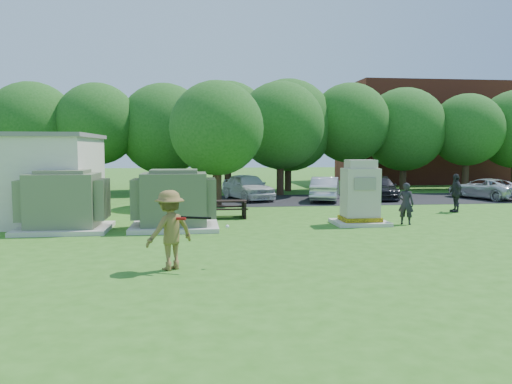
{
  "coord_description": "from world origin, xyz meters",
  "views": [
    {
      "loc": [
        -2.08,
        -12.95,
        2.79
      ],
      "look_at": [
        0.0,
        4.0,
        1.3
      ],
      "focal_mm": 35.0,
      "sensor_mm": 36.0,
      "label": 1
    }
  ],
  "objects": [
    {
      "name": "person_by_generator",
      "position": [
        5.6,
        4.43,
        0.77
      ],
      "size": [
        0.68,
        0.62,
        1.55
      ],
      "primitive_type": "imported",
      "rotation": [
        0.0,
        0.0,
        2.57
      ],
      "color": "black",
      "rests_on": "ground"
    },
    {
      "name": "car_silver_b",
      "position": [
        13.89,
        12.93,
        0.57
      ],
      "size": [
        3.17,
        4.51,
        1.14
      ],
      "primitive_type": "imported",
      "rotation": [
        0.0,
        0.0,
        3.49
      ],
      "color": "silver",
      "rests_on": "ground"
    },
    {
      "name": "generator_cabinet",
      "position": [
        3.94,
        4.67,
        1.04
      ],
      "size": [
        1.95,
        1.6,
        2.38
      ],
      "color": "beige",
      "rests_on": "ground"
    },
    {
      "name": "batting_equipment",
      "position": [
        -2.05,
        -1.5,
        1.16
      ],
      "size": [
        1.25,
        0.45,
        0.33
      ],
      "color": "black",
      "rests_on": "ground"
    },
    {
      "name": "parking_strip",
      "position": [
        7.0,
        13.5,
        0.01
      ],
      "size": [
        20.0,
        6.0,
        0.01
      ],
      "primitive_type": "cube",
      "color": "#232326",
      "rests_on": "ground"
    },
    {
      "name": "transformer_right",
      "position": [
        -2.8,
        4.5,
        0.97
      ],
      "size": [
        3.0,
        2.4,
        2.07
      ],
      "color": "beige",
      "rests_on": "ground"
    },
    {
      "name": "car_silver_a",
      "position": [
        4.84,
        12.95,
        0.65
      ],
      "size": [
        2.53,
        4.15,
        1.29
      ],
      "primitive_type": "imported",
      "rotation": [
        0.0,
        0.0,
        2.82
      ],
      "color": "#BAB9BF",
      "rests_on": "ground"
    },
    {
      "name": "transformer_left",
      "position": [
        -6.5,
        4.5,
        0.97
      ],
      "size": [
        3.0,
        2.4,
        2.07
      ],
      "color": "beige",
      "rests_on": "ground"
    },
    {
      "name": "brick_building",
      "position": [
        18.0,
        27.0,
        4.0
      ],
      "size": [
        15.0,
        8.0,
        8.0
      ],
      "primitive_type": "cube",
      "color": "maroon",
      "rests_on": "ground"
    },
    {
      "name": "ground",
      "position": [
        0.0,
        0.0,
        0.0
      ],
      "size": [
        120.0,
        120.0,
        0.0
      ],
      "primitive_type": "plane",
      "color": "#2D6619",
      "rests_on": "ground"
    },
    {
      "name": "tree_row",
      "position": [
        1.75,
        18.5,
        4.15
      ],
      "size": [
        41.3,
        13.3,
        7.3
      ],
      "color": "#47301E",
      "rests_on": "ground"
    },
    {
      "name": "batter",
      "position": [
        -2.67,
        -1.44,
        0.92
      ],
      "size": [
        1.37,
        1.25,
        1.84
      ],
      "primitive_type": "imported",
      "rotation": [
        0.0,
        0.0,
        3.77
      ],
      "color": "brown",
      "rests_on": "ground"
    },
    {
      "name": "car_dark",
      "position": [
        8.11,
        13.61,
        0.6
      ],
      "size": [
        2.57,
        4.43,
        1.21
      ],
      "primitive_type": "imported",
      "rotation": [
        0.0,
        0.0,
        -0.22
      ],
      "color": "black",
      "rests_on": "ground"
    },
    {
      "name": "car_white",
      "position": [
        0.77,
        14.01,
        0.72
      ],
      "size": [
        2.93,
        4.53,
        1.43
      ],
      "primitive_type": "imported",
      "rotation": [
        0.0,
        0.0,
        0.32
      ],
      "color": "silver",
      "rests_on": "ground"
    },
    {
      "name": "person_walking_right",
      "position": [
        9.28,
        7.6,
        0.84
      ],
      "size": [
        0.47,
        1.01,
        1.69
      ],
      "primitive_type": "imported",
      "rotation": [
        0.0,
        0.0,
        4.65
      ],
      "color": "#27272C",
      "rests_on": "ground"
    },
    {
      "name": "picnic_table",
      "position": [
        -0.83,
        7.06,
        0.44
      ],
      "size": [
        1.64,
        1.23,
        0.7
      ],
      "color": "black",
      "rests_on": "ground"
    }
  ]
}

